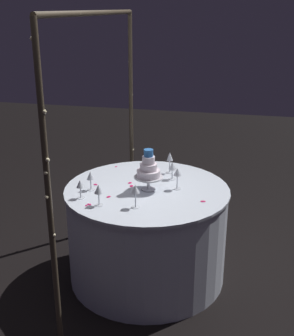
{
  "coord_description": "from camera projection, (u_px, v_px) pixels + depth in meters",
  "views": [
    {
      "loc": [
        -3.0,
        -0.7,
        2.07
      ],
      "look_at": [
        0.0,
        0.0,
        0.94
      ],
      "focal_mm": 46.71,
      "sensor_mm": 36.0,
      "label": 1
    }
  ],
  "objects": [
    {
      "name": "wine_glass_2",
      "position": [
        170.0,
        158.0,
        3.61
      ],
      "size": [
        0.06,
        0.06,
        0.18
      ],
      "color": "silver",
      "rests_on": "main_table"
    },
    {
      "name": "rose_petal_0",
      "position": [
        116.0,
        167.0,
        3.79
      ],
      "size": [
        0.03,
        0.03,
        0.0
      ],
      "primitive_type": "ellipsoid",
      "rotation": [
        0.0,
        0.0,
        2.73
      ],
      "color": "#C61951",
      "rests_on": "main_table"
    },
    {
      "name": "tiered_cake",
      "position": [
        148.0,
        170.0,
        3.26
      ],
      "size": [
        0.22,
        0.22,
        0.32
      ],
      "color": "silver",
      "rests_on": "main_table"
    },
    {
      "name": "wine_glass_6",
      "position": [
        172.0,
        167.0,
        3.48
      ],
      "size": [
        0.06,
        0.06,
        0.14
      ],
      "color": "silver",
      "rests_on": "main_table"
    },
    {
      "name": "main_table",
      "position": [
        147.0,
        233.0,
        3.47
      ],
      "size": [
        1.26,
        1.26,
        0.77
      ],
      "color": "silver",
      "rests_on": "ground"
    },
    {
      "name": "wine_glass_3",
      "position": [
        90.0,
        177.0,
        3.27
      ],
      "size": [
        0.06,
        0.06,
        0.15
      ],
      "color": "silver",
      "rests_on": "main_table"
    },
    {
      "name": "wine_glass_0",
      "position": [
        80.0,
        185.0,
        3.13
      ],
      "size": [
        0.06,
        0.06,
        0.14
      ],
      "color": "silver",
      "rests_on": "main_table"
    },
    {
      "name": "wine_glass_5",
      "position": [
        177.0,
        173.0,
        3.28
      ],
      "size": [
        0.06,
        0.06,
        0.17
      ],
      "color": "silver",
      "rests_on": "main_table"
    },
    {
      "name": "rose_petal_5",
      "position": [
        131.0,
        186.0,
        3.38
      ],
      "size": [
        0.04,
        0.03,
        0.0
      ],
      "primitive_type": "ellipsoid",
      "rotation": [
        0.0,
        0.0,
        0.03
      ],
      "color": "#C61951",
      "rests_on": "main_table"
    },
    {
      "name": "wine_glass_4",
      "position": [
        135.0,
        190.0,
        2.98
      ],
      "size": [
        0.06,
        0.06,
        0.17
      ],
      "color": "silver",
      "rests_on": "main_table"
    },
    {
      "name": "rose_petal_1",
      "position": [
        147.0,
        182.0,
        3.46
      ],
      "size": [
        0.02,
        0.03,
        0.0
      ],
      "primitive_type": "ellipsoid",
      "rotation": [
        0.0,
        0.0,
        4.69
      ],
      "color": "#C61951",
      "rests_on": "main_table"
    },
    {
      "name": "rose_petal_4",
      "position": [
        95.0,
        184.0,
        3.41
      ],
      "size": [
        0.04,
        0.04,
        0.0
      ],
      "primitive_type": "ellipsoid",
      "rotation": [
        0.0,
        0.0,
        4.14
      ],
      "color": "#C61951",
      "rests_on": "main_table"
    },
    {
      "name": "rose_petal_8",
      "position": [
        149.0,
        179.0,
        3.52
      ],
      "size": [
        0.04,
        0.03,
        0.0
      ],
      "primitive_type": "ellipsoid",
      "rotation": [
        0.0,
        0.0,
        5.96
      ],
      "color": "#C61951",
      "rests_on": "main_table"
    },
    {
      "name": "rose_petal_9",
      "position": [
        109.0,
        197.0,
        3.18
      ],
      "size": [
        0.04,
        0.04,
        0.0
      ],
      "primitive_type": "ellipsoid",
      "rotation": [
        0.0,
        0.0,
        2.69
      ],
      "color": "#C61951",
      "rests_on": "main_table"
    },
    {
      "name": "wine_glass_1",
      "position": [
        99.0,
        190.0,
        3.01
      ],
      "size": [
        0.06,
        0.06,
        0.16
      ],
      "color": "silver",
      "rests_on": "main_table"
    },
    {
      "name": "rose_petal_10",
      "position": [
        157.0,
        173.0,
        3.63
      ],
      "size": [
        0.02,
        0.03,
        0.0
      ],
      "primitive_type": "ellipsoid",
      "rotation": [
        0.0,
        0.0,
        4.97
      ],
      "color": "#C61951",
      "rests_on": "main_table"
    },
    {
      "name": "ground_plane",
      "position": [
        147.0,
        274.0,
        3.61
      ],
      "size": [
        12.0,
        12.0,
        0.0
      ],
      "primitive_type": "plane",
      "color": "black"
    },
    {
      "name": "rose_petal_7",
      "position": [
        97.0,
        192.0,
        3.26
      ],
      "size": [
        0.03,
        0.03,
        0.0
      ],
      "primitive_type": "ellipsoid",
      "rotation": [
        0.0,
        0.0,
        2.82
      ],
      "color": "#C61951",
      "rests_on": "main_table"
    },
    {
      "name": "rose_petal_11",
      "position": [
        89.0,
        204.0,
        3.06
      ],
      "size": [
        0.04,
        0.04,
        0.0
      ],
      "primitive_type": "ellipsoid",
      "rotation": [
        0.0,
        0.0,
        4.22
      ],
      "color": "#C61951",
      "rests_on": "main_table"
    },
    {
      "name": "rose_petal_6",
      "position": [
        130.0,
        183.0,
        3.44
      ],
      "size": [
        0.04,
        0.04,
        0.0
      ],
      "primitive_type": "ellipsoid",
      "rotation": [
        0.0,
        0.0,
        2.84
      ],
      "color": "#C61951",
      "rests_on": "main_table"
    },
    {
      "name": "rose_petal_2",
      "position": [
        203.0,
        201.0,
        3.11
      ],
      "size": [
        0.03,
        0.04,
        0.0
      ],
      "primitive_type": "ellipsoid",
      "rotation": [
        0.0,
        0.0,
        4.94
      ],
      "color": "#C61951",
      "rests_on": "main_table"
    },
    {
      "name": "rose_petal_3",
      "position": [
        86.0,
        205.0,
        3.05
      ],
      "size": [
        0.03,
        0.02,
        0.0
      ],
      "primitive_type": "ellipsoid",
      "rotation": [
        0.0,
        0.0,
        0.18
      ],
      "color": "#C61951",
      "rests_on": "main_table"
    },
    {
      "name": "decorative_arch",
      "position": [
        99.0,
        113.0,
        3.22
      ],
      "size": [
        1.87,
        0.06,
        2.05
      ],
      "color": "#473D2D",
      "rests_on": "ground"
    }
  ]
}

